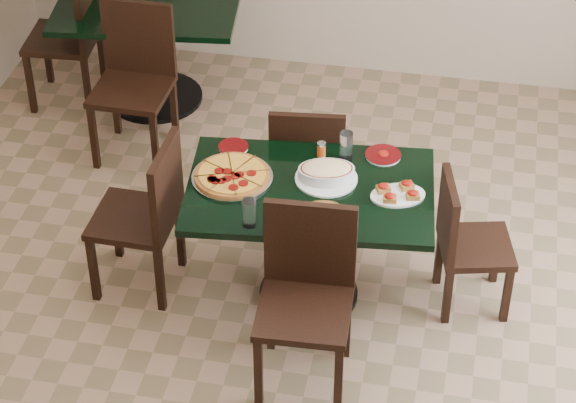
% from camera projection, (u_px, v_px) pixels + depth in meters
% --- Properties ---
extents(floor, '(5.50, 5.50, 0.00)m').
position_uv_depth(floor, '(293.00, 330.00, 6.03)').
color(floor, '#87674E').
rests_on(floor, ground).
extents(room_shell, '(5.50, 5.50, 5.50)m').
position_uv_depth(room_shell, '(524.00, 3.00, 6.49)').
color(room_shell, white).
rests_on(room_shell, floor).
extents(main_table, '(1.35, 0.94, 0.75)m').
position_uv_depth(main_table, '(310.00, 215.00, 5.90)').
color(main_table, black).
rests_on(main_table, floor).
extents(back_table, '(1.29, 1.01, 0.75)m').
position_uv_depth(back_table, '(150.00, 33.00, 7.52)').
color(back_table, black).
rests_on(back_table, floor).
extents(chair_far, '(0.46, 0.46, 0.90)m').
position_uv_depth(chair_far, '(308.00, 163.00, 6.38)').
color(chair_far, black).
rests_on(chair_far, floor).
extents(chair_near, '(0.48, 0.48, 0.97)m').
position_uv_depth(chair_near, '(307.00, 287.00, 5.49)').
color(chair_near, black).
rests_on(chair_near, floor).
extents(chair_right, '(0.45, 0.45, 0.81)m').
position_uv_depth(chair_right, '(464.00, 238.00, 5.94)').
color(chair_right, black).
rests_on(chair_right, floor).
extents(chair_left, '(0.45, 0.45, 0.94)m').
position_uv_depth(chair_left, '(148.00, 210.00, 6.00)').
color(chair_left, black).
rests_on(chair_left, floor).
extents(back_chair_near, '(0.48, 0.48, 0.99)m').
position_uv_depth(back_chair_near, '(135.00, 72.00, 7.05)').
color(back_chair_near, black).
rests_on(back_chair_near, floor).
extents(back_chair_left, '(0.49, 0.49, 0.98)m').
position_uv_depth(back_chair_left, '(74.00, 29.00, 7.50)').
color(back_chair_left, black).
rests_on(back_chair_left, floor).
extents(pepperoni_pizza, '(0.43, 0.43, 0.04)m').
position_uv_depth(pepperoni_pizza, '(232.00, 175.00, 5.85)').
color(pepperoni_pizza, '#B3B4BA').
rests_on(pepperoni_pizza, main_table).
extents(lasagna_casserole, '(0.33, 0.33, 0.09)m').
position_uv_depth(lasagna_casserole, '(326.00, 172.00, 5.82)').
color(lasagna_casserole, silver).
rests_on(lasagna_casserole, main_table).
extents(bread_basket, '(0.25, 0.20, 0.09)m').
position_uv_depth(bread_basket, '(321.00, 212.00, 5.57)').
color(bread_basket, brown).
rests_on(bread_basket, main_table).
extents(bruschetta_platter, '(0.34, 0.28, 0.05)m').
position_uv_depth(bruschetta_platter, '(398.00, 193.00, 5.72)').
color(bruschetta_platter, silver).
rests_on(bruschetta_platter, main_table).
extents(side_plate_near, '(0.18, 0.18, 0.02)m').
position_uv_depth(side_plate_near, '(284.00, 226.00, 5.53)').
color(side_plate_near, silver).
rests_on(side_plate_near, main_table).
extents(side_plate_far_r, '(0.19, 0.19, 0.03)m').
position_uv_depth(side_plate_far_r, '(383.00, 155.00, 6.00)').
color(side_plate_far_r, silver).
rests_on(side_plate_far_r, main_table).
extents(side_plate_far_l, '(0.16, 0.16, 0.02)m').
position_uv_depth(side_plate_far_l, '(233.00, 147.00, 6.06)').
color(side_plate_far_l, silver).
rests_on(side_plate_far_l, main_table).
extents(napkin_setting, '(0.18, 0.18, 0.01)m').
position_uv_depth(napkin_setting, '(292.00, 222.00, 5.56)').
color(napkin_setting, silver).
rests_on(napkin_setting, main_table).
extents(water_glass_a, '(0.07, 0.07, 0.15)m').
position_uv_depth(water_glass_a, '(346.00, 145.00, 5.96)').
color(water_glass_a, white).
rests_on(water_glass_a, main_table).
extents(water_glass_b, '(0.07, 0.07, 0.15)m').
position_uv_depth(water_glass_b, '(249.00, 213.00, 5.50)').
color(water_glass_b, white).
rests_on(water_glass_b, main_table).
extents(pepper_shaker, '(0.05, 0.05, 0.08)m').
position_uv_depth(pepper_shaker, '(321.00, 149.00, 5.99)').
color(pepper_shaker, '#BE4814').
rests_on(pepper_shaker, main_table).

